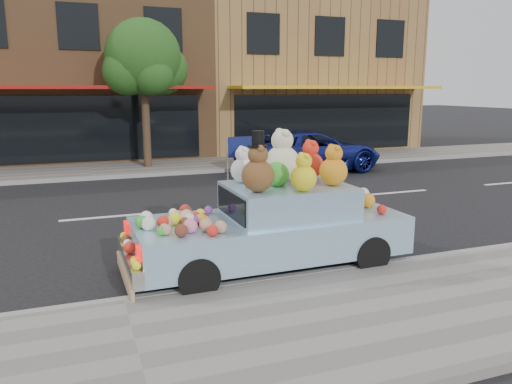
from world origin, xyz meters
name	(u,v)px	position (x,y,z in m)	size (l,w,h in m)	color
ground	(101,218)	(0.00, 0.00, 0.00)	(120.00, 120.00, 0.00)	black
near_sidewalk	(139,359)	(0.00, -6.50, 0.06)	(60.00, 3.00, 0.12)	gray
far_sidewalk	(90,171)	(0.00, 6.50, 0.06)	(60.00, 3.00, 0.12)	gray
near_kerb	(124,302)	(0.00, -5.00, 0.07)	(60.00, 0.12, 0.13)	gray
far_kerb	(91,178)	(0.00, 5.00, 0.07)	(60.00, 0.12, 0.13)	gray
storefront_mid	(79,70)	(0.00, 11.97, 3.64)	(10.00, 9.80, 7.30)	olive
storefront_right	(291,72)	(10.00, 11.97, 3.64)	(10.00, 9.80, 7.30)	olive
street_tree	(144,64)	(2.03, 6.55, 3.69)	(3.00, 2.70, 5.22)	#38281C
car_blue	(309,151)	(7.22, 4.09, 0.72)	(2.39, 5.18, 1.44)	navy
art_car	(272,220)	(2.43, -4.28, 0.80)	(4.51, 1.82, 2.26)	black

